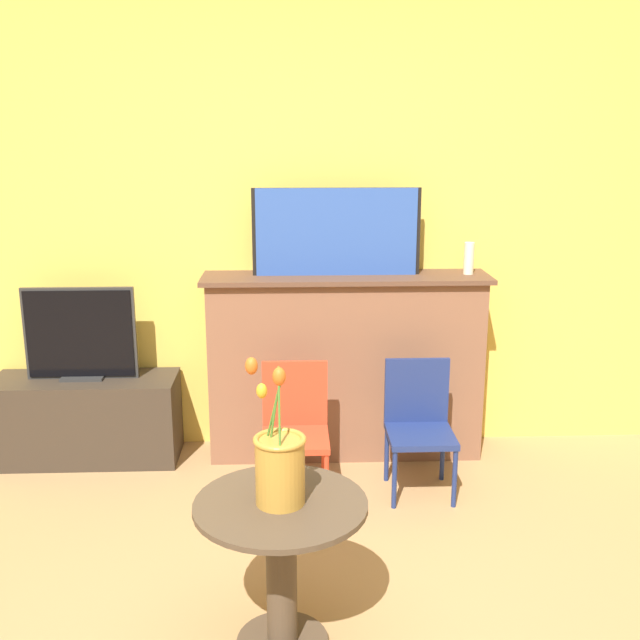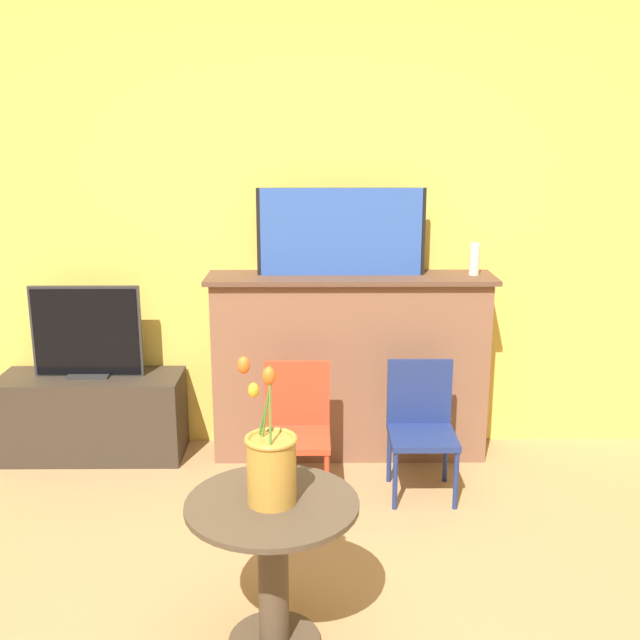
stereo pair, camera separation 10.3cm
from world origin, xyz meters
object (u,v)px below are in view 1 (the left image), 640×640
(tv_monitor, at_px, (80,335))
(chair_blue, at_px, (419,420))
(painting, at_px, (336,232))
(vase_tulips, at_px, (279,465))
(chair_red, at_px, (295,424))

(tv_monitor, distance_m, chair_blue, 1.84)
(painting, height_order, vase_tulips, painting)
(tv_monitor, bearing_deg, chair_blue, -13.64)
(painting, bearing_deg, tv_monitor, -178.22)
(vase_tulips, bearing_deg, painting, 80.06)
(chair_blue, bearing_deg, chair_red, -178.12)
(chair_red, xyz_separation_m, vase_tulips, (-0.06, -1.15, 0.33))
(chair_blue, bearing_deg, vase_tulips, -119.93)
(vase_tulips, bearing_deg, chair_blue, 60.07)
(tv_monitor, bearing_deg, vase_tulips, -55.93)
(vase_tulips, bearing_deg, chair_red, 87.07)
(tv_monitor, xyz_separation_m, chair_blue, (1.75, -0.43, -0.34))
(painting, xyz_separation_m, chair_blue, (0.39, -0.47, -0.88))
(tv_monitor, height_order, chair_blue, tv_monitor)
(chair_red, relative_size, vase_tulips, 1.30)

